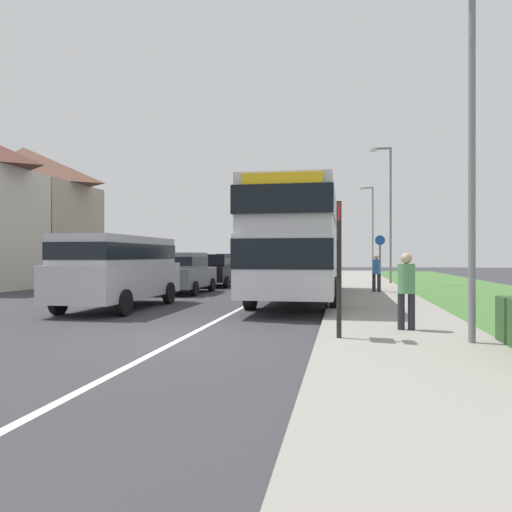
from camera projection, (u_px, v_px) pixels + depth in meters
name	position (u px, v px, depth m)	size (l,w,h in m)	color
ground_plane	(181.00, 339.00, 9.34)	(120.00, 120.00, 0.00)	#38383D
lane_marking_centre	(255.00, 301.00, 17.21)	(0.14, 60.00, 0.01)	silver
pavement_near_side	(382.00, 308.00, 14.49)	(3.20, 68.00, 0.12)	gray
double_decker_bus	(301.00, 241.00, 17.32)	(2.80, 11.28, 3.70)	#BCBCC1
parked_van_silver	(119.00, 266.00, 14.70)	(2.11, 5.42, 2.18)	#B7B7BC
parked_car_grey	(183.00, 271.00, 20.59)	(1.99, 4.13, 1.73)	slate
parked_car_black	(216.00, 269.00, 25.27)	(1.92, 4.18, 1.67)	black
parked_car_blue	(234.00, 266.00, 30.64)	(1.88, 4.58, 1.72)	navy
pedestrian_at_stop	(406.00, 287.00, 9.76)	(0.34, 0.34, 1.67)	#23232D
pedestrian_walking_away	(376.00, 271.00, 20.02)	(0.34, 0.34, 1.67)	#23232D
bus_stop_sign	(339.00, 260.00, 8.81)	(0.09, 0.52, 2.60)	black
cycle_route_sign	(380.00, 260.00, 21.78)	(0.44, 0.08, 2.52)	slate
street_lamp_near	(465.00, 123.00, 8.34)	(1.14, 0.20, 6.70)	slate
street_lamp_mid	(389.00, 206.00, 26.22)	(1.14, 0.20, 7.46)	slate
street_lamp_far	(371.00, 224.00, 40.15)	(1.14, 0.20, 7.27)	slate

